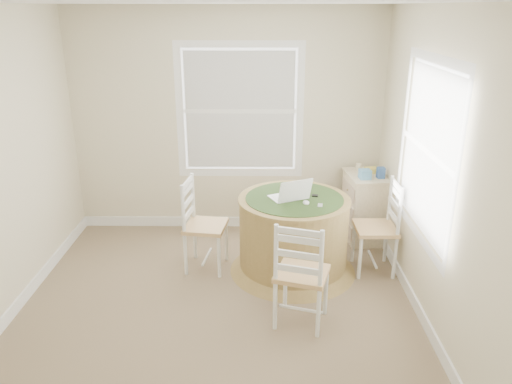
{
  "coord_description": "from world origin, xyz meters",
  "views": [
    {
      "loc": [
        0.38,
        -3.9,
        2.57
      ],
      "look_at": [
        0.35,
        0.45,
        0.95
      ],
      "focal_mm": 35.0,
      "sensor_mm": 36.0,
      "label": 1
    }
  ],
  "objects_px": {
    "chair_near": "(302,273)",
    "laptop": "(290,196)",
    "round_table": "(293,232)",
    "chair_left": "(206,226)",
    "corner_chest": "(365,207)",
    "chair_right": "(375,228)"
  },
  "relations": [
    {
      "from": "chair_near",
      "to": "laptop",
      "type": "bearing_deg",
      "value": -69.0
    },
    {
      "from": "round_table",
      "to": "chair_left",
      "type": "distance_m",
      "value": 0.9
    },
    {
      "from": "chair_left",
      "to": "round_table",
      "type": "bearing_deg",
      "value": -85.14
    },
    {
      "from": "round_table",
      "to": "corner_chest",
      "type": "bearing_deg",
      "value": 50.01
    },
    {
      "from": "round_table",
      "to": "laptop",
      "type": "bearing_deg",
      "value": -153.27
    },
    {
      "from": "chair_right",
      "to": "corner_chest",
      "type": "relative_size",
      "value": 1.2
    },
    {
      "from": "round_table",
      "to": "chair_right",
      "type": "xyz_separation_m",
      "value": [
        0.83,
        0.01,
        0.04
      ]
    },
    {
      "from": "round_table",
      "to": "chair_right",
      "type": "height_order",
      "value": "chair_right"
    },
    {
      "from": "chair_near",
      "to": "corner_chest",
      "type": "distance_m",
      "value": 1.88
    },
    {
      "from": "chair_right",
      "to": "chair_left",
      "type": "bearing_deg",
      "value": -91.73
    },
    {
      "from": "laptop",
      "to": "chair_right",
      "type": "bearing_deg",
      "value": 156.47
    },
    {
      "from": "laptop",
      "to": "corner_chest",
      "type": "xyz_separation_m",
      "value": [
        0.92,
        0.78,
        -0.43
      ]
    },
    {
      "from": "round_table",
      "to": "chair_near",
      "type": "distance_m",
      "value": 0.91
    },
    {
      "from": "laptop",
      "to": "corner_chest",
      "type": "distance_m",
      "value": 1.28
    },
    {
      "from": "corner_chest",
      "to": "chair_left",
      "type": "bearing_deg",
      "value": -164.05
    },
    {
      "from": "chair_near",
      "to": "chair_right",
      "type": "relative_size",
      "value": 1.0
    },
    {
      "from": "chair_left",
      "to": "corner_chest",
      "type": "relative_size",
      "value": 1.2
    },
    {
      "from": "round_table",
      "to": "laptop",
      "type": "distance_m",
      "value": 0.4
    },
    {
      "from": "round_table",
      "to": "laptop",
      "type": "xyz_separation_m",
      "value": [
        -0.05,
        -0.02,
        0.4
      ]
    },
    {
      "from": "chair_right",
      "to": "laptop",
      "type": "relative_size",
      "value": 2.14
    },
    {
      "from": "chair_left",
      "to": "laptop",
      "type": "height_order",
      "value": "laptop"
    },
    {
      "from": "chair_left",
      "to": "laptop",
      "type": "distance_m",
      "value": 0.92
    }
  ]
}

